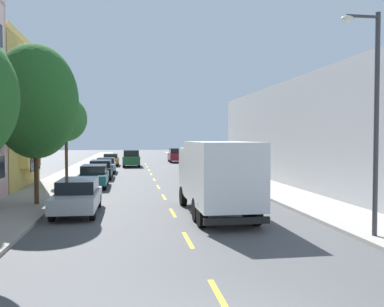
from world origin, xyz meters
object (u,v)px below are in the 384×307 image
Objects in this scene: parked_wagon_black at (101,169)px; parked_suv_burgundy at (176,155)px; street_lamp at (372,108)px; parked_wagon_silver at (78,195)px; delivery_box_truck at (217,173)px; parked_sedan_sky at (106,165)px; street_tree_second at (35,101)px; street_tree_third at (66,119)px; moving_forest_sedan at (131,158)px; parked_suv_red at (200,163)px; parked_suv_champagne at (221,172)px; parked_wagon_teal at (94,175)px; parked_sedan_orange at (111,160)px.

parked_suv_burgundy is at bearing 68.38° from parked_wagon_black.
street_lamp is 1.55× the size of parked_wagon_silver.
parked_sedan_sky is at bearing 104.62° from delivery_box_truck.
street_tree_second is 1.61× the size of parked_suv_burgundy.
street_lamp is (12.36, -8.48, -0.80)m from street_tree_second.
street_tree_third is 1.29× the size of moving_forest_sedan.
parked_sedan_sky is at bearing 164.08° from parked_suv_red.
delivery_box_truck reaches higher than parked_suv_burgundy.
parked_suv_champagne is (10.70, -2.57, -3.71)m from street_tree_third.
parked_suv_burgundy is 1.07× the size of parked_sedan_sky.
moving_forest_sedan is (2.51, 13.84, 0.18)m from parked_wagon_black.
street_tree_second reaches higher than parked_wagon_silver.
street_tree_third is 21.87m from street_lamp.
delivery_box_truck is at bearing -103.33° from parked_suv_champagne.
parked_wagon_silver reaches higher than parked_sedan_sky.
street_lamp is at bearing -34.47° from street_tree_second.
parked_suv_burgundy is 1.03× the size of parked_wagon_silver.
street_tree_third reaches higher than parked_suv_red.
street_tree_second is at bearing -104.77° from parked_wagon_teal.
parked_suv_red and moving_forest_sedan have the same top height.
parked_sedan_orange is 0.94× the size of moving_forest_sedan.
street_tree_second is 1.65× the size of parked_wagon_black.
parked_sedan_orange is 0.93× the size of parked_suv_champagne.
parked_suv_champagne reaches higher than parked_wagon_black.
street_lamp is 37.26m from moving_forest_sedan.
street_tree_second is 20.15m from parked_sedan_sky.
street_tree_second reaches higher than parked_suv_burgundy.
street_tree_third is 20.56m from parked_sedan_orange.
parked_wagon_teal is at bearing 122.32° from street_lamp.
parked_wagon_silver is (0.02, -31.71, 0.05)m from parked_sedan_orange.
parked_suv_red is at bearing 34.59° from street_tree_third.
parked_wagon_black is 15.66m from parked_sedan_orange.
parked_sedan_sky is at bearing 83.65° from street_tree_second.
parked_wagon_black is 1.04× the size of parked_sedan_sky.
street_tree_second is 1.62× the size of moving_forest_sedan.
parked_wagon_silver reaches higher than parked_sedan_orange.
parked_sedan_orange is (-10.18, 38.10, -3.58)m from street_lamp.
parked_wagon_silver is (-6.01, 1.48, -1.03)m from delivery_box_truck.
parked_suv_burgundy reaches higher than parked_wagon_silver.
delivery_box_truck is at bearing -58.01° from street_tree_third.
parked_wagon_black is (-10.27, 22.44, -3.53)m from street_lamp.
parked_wagon_silver is at bearing 166.20° from delivery_box_truck.
street_tree_second is at bearing 145.53° from street_lamp.
parked_wagon_teal is at bearing 118.41° from delivery_box_truck.
parked_sedan_orange is at bearing 104.96° from street_lamp.
parked_sedan_orange is at bearing 90.01° from parked_sedan_sky.
street_tree_third is at bearing 100.66° from parked_wagon_silver.
parked_suv_champagne reaches higher than parked_sedan_sky.
street_lamp is at bearing -32.17° from parked_wagon_silver.
parked_suv_red is at bearing 19.44° from parked_wagon_black.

